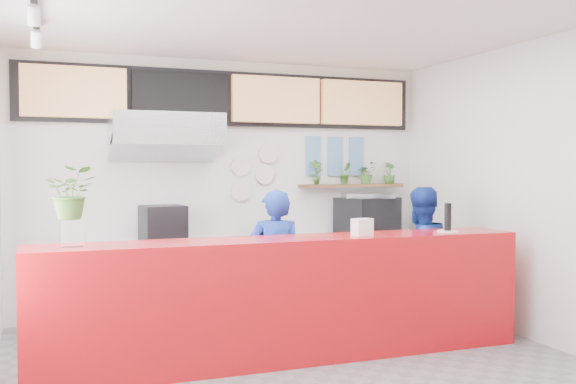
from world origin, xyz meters
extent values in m
plane|color=slate|center=(0.00, 0.00, 0.00)|extent=(5.00, 5.00, 0.00)
plane|color=silver|center=(0.00, 0.00, 3.00)|extent=(5.00, 5.00, 0.00)
plane|color=white|center=(0.00, 2.50, 1.50)|extent=(5.00, 0.00, 5.00)
plane|color=white|center=(2.50, 0.00, 1.50)|extent=(0.00, 5.00, 5.00)
cube|color=red|center=(0.00, 0.40, 0.55)|extent=(4.50, 0.60, 1.10)
cube|color=beige|center=(0.00, 2.49, 2.60)|extent=(5.00, 0.02, 0.80)
cube|color=#B2B5BA|center=(-0.80, 2.20, 0.45)|extent=(1.80, 0.60, 0.90)
cube|color=black|center=(-0.83, 2.20, 1.10)|extent=(0.50, 0.50, 0.41)
cube|color=#B2B5BA|center=(-0.80, 2.15, 2.15)|extent=(1.20, 0.70, 0.35)
cube|color=#B2B5BA|center=(-0.80, 2.15, 1.95)|extent=(1.20, 0.69, 0.31)
cube|color=#B2B5BA|center=(1.50, 2.20, 0.45)|extent=(1.80, 0.60, 0.90)
cube|color=black|center=(1.72, 2.20, 1.13)|extent=(0.83, 0.71, 0.46)
cube|color=#B9BCC1|center=(1.72, 2.20, 1.38)|extent=(0.70, 0.57, 0.06)
cube|color=brown|center=(1.60, 2.40, 1.50)|extent=(1.40, 0.18, 0.04)
cube|color=tan|center=(-1.75, 2.38, 2.55)|extent=(1.10, 0.10, 0.55)
cube|color=black|center=(-0.59, 2.38, 2.55)|extent=(1.10, 0.10, 0.55)
cube|color=tan|center=(0.57, 2.38, 2.55)|extent=(1.10, 0.10, 0.55)
cube|color=tan|center=(1.73, 2.38, 2.55)|extent=(1.10, 0.10, 0.55)
cube|color=black|center=(0.00, 2.46, 2.55)|extent=(4.80, 0.04, 0.65)
cylinder|color=silver|center=(0.15, 2.47, 1.75)|extent=(0.24, 0.03, 0.24)
cylinder|color=silver|center=(0.45, 2.47, 1.65)|extent=(0.24, 0.03, 0.24)
cylinder|color=silver|center=(0.15, 2.47, 1.45)|extent=(0.24, 0.03, 0.24)
cylinder|color=silver|center=(0.50, 2.47, 1.90)|extent=(0.24, 0.03, 0.24)
cube|color=#598CBF|center=(1.10, 2.48, 2.00)|extent=(0.20, 0.02, 0.25)
cube|color=#598CBF|center=(1.40, 2.48, 2.00)|extent=(0.20, 0.02, 0.25)
cube|color=#598CBF|center=(1.70, 2.48, 2.00)|extent=(0.20, 0.02, 0.25)
cube|color=#598CBF|center=(1.10, 2.48, 1.75)|extent=(0.20, 0.02, 0.25)
cube|color=#598CBF|center=(1.40, 2.48, 1.75)|extent=(0.20, 0.02, 0.25)
cube|color=#598CBF|center=(1.70, 2.48, 1.75)|extent=(0.20, 0.02, 0.25)
imported|color=navy|center=(0.07, 0.98, 0.76)|extent=(0.63, 0.51, 1.52)
imported|color=navy|center=(1.72, 0.97, 0.76)|extent=(0.80, 0.65, 1.52)
imported|color=#386925|center=(1.11, 2.40, 1.68)|extent=(0.17, 0.12, 0.31)
imported|color=#386925|center=(1.51, 2.40, 1.66)|extent=(0.17, 0.14, 0.28)
imported|color=#386925|center=(1.81, 2.40, 1.66)|extent=(0.31, 0.30, 0.28)
imported|color=#386925|center=(2.14, 2.40, 1.66)|extent=(0.17, 0.16, 0.28)
cylinder|color=white|center=(-1.85, 0.38, 1.21)|extent=(0.21, 0.21, 0.21)
imported|color=#386925|center=(-1.85, 0.38, 1.53)|extent=(0.42, 0.38, 0.42)
cube|color=white|center=(0.70, 0.33, 1.18)|extent=(0.20, 0.15, 0.16)
cylinder|color=white|center=(1.63, 0.33, 1.11)|extent=(0.25, 0.25, 0.02)
cylinder|color=black|center=(1.63, 0.33, 1.25)|extent=(0.08, 0.08, 0.27)
camera|label=1|loc=(-2.00, -4.97, 1.73)|focal=40.00mm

